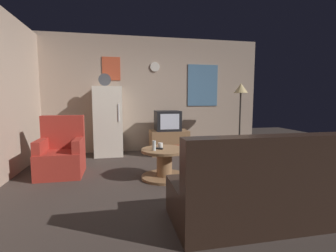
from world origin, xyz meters
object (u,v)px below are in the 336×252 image
standing_lamp (241,94)px  coffee_table (164,164)px  couch (259,192)px  mug_ceramic_white (160,146)px  tv_stand (169,142)px  crt_tv (167,121)px  remote_control (158,148)px  fridge (108,121)px  wine_glass (154,146)px  armchair (62,154)px

standing_lamp → coffee_table: bearing=-144.3°
couch → standing_lamp: bearing=65.4°
standing_lamp → mug_ceramic_white: size_ratio=17.67×
tv_stand → mug_ceramic_white: (-0.48, -1.61, 0.24)m
crt_tv → mug_ceramic_white: crt_tv is taller
tv_stand → remote_control: (-0.52, -1.65, 0.21)m
fridge → wine_glass: 2.05m
armchair → couch: armchair is taller
coffee_table → standing_lamp: bearing=35.7°
tv_stand → couch: 3.21m
coffee_table → remote_control: bearing=179.8°
coffee_table → wine_glass: 0.36m
remote_control → wine_glass: bearing=-99.7°
fridge → tv_stand: (1.32, -0.17, -0.49)m
crt_tv → wine_glass: size_ratio=3.60×
fridge → coffee_table: (0.90, -1.82, -0.52)m
armchair → fridge: bearing=61.1°
tv_stand → remote_control: size_ratio=5.60×
tv_stand → standing_lamp: bearing=-6.3°
standing_lamp → couch: (-1.38, -3.02, -1.05)m
tv_stand → wine_glass: size_ratio=5.60×
fridge → couch: 3.74m
crt_tv → armchair: 2.33m
crt_tv → fridge: bearing=172.5°
crt_tv → mug_ceramic_white: (-0.44, -1.61, -0.24)m
standing_lamp → couch: 3.48m
coffee_table → wine_glass: (-0.17, -0.09, 0.31)m
coffee_table → wine_glass: wine_glass is taller
tv_stand → coffee_table: bearing=-104.3°
crt_tv → remote_control: (-0.48, -1.65, -0.28)m
tv_stand → remote_control: tv_stand is taller
standing_lamp → mug_ceramic_white: standing_lamp is taller
coffee_table → wine_glass: size_ratio=4.80×
coffee_table → remote_control: size_ratio=4.80×
remote_control → couch: couch is taller
crt_tv → wine_glass: crt_tv is taller
crt_tv → wine_glass: 1.83m
mug_ceramic_white → couch: bearing=-65.8°
standing_lamp → coffee_table: 2.76m
tv_stand → coffee_table: (-0.42, -1.65, -0.03)m
crt_tv → coffee_table: 1.77m
wine_glass → couch: 1.71m
remote_control → armchair: armchair is taller
remote_control → couch: size_ratio=0.09×
fridge → armchair: size_ratio=1.84×
standing_lamp → armchair: standing_lamp is taller
tv_stand → wine_glass: wine_glass is taller
mug_ceramic_white → remote_control: (-0.04, -0.04, -0.03)m
wine_glass → mug_ceramic_white: (0.12, 0.13, -0.03)m
fridge → crt_tv: fridge is taller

